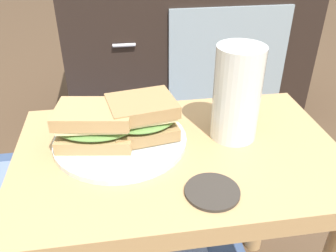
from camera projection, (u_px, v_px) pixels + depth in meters
The scene contains 8 objects.
side_table at pixel (178, 190), 0.66m from camera, with size 0.56×0.36×0.46m.
tv_cabinet at pixel (185, 51), 1.52m from camera, with size 0.96×0.46×0.58m.
area_rug at pixel (44, 208), 1.12m from camera, with size 1.15×0.66×0.01m.
plate at pixel (121, 140), 0.63m from camera, with size 0.23×0.23×0.01m, color silver.
sandwich_front at pixel (95, 125), 0.60m from camera, with size 0.15×0.11×0.07m.
sandwich_back at pixel (142, 117), 0.62m from camera, with size 0.13×0.12×0.07m.
beer_glass at pixel (237, 95), 0.61m from camera, with size 0.08×0.08×0.17m.
coaster at pixel (212, 192), 0.52m from camera, with size 0.08×0.08×0.01m, color #332D28.
Camera 1 is at (-0.09, -0.49, 0.82)m, focal length 38.03 mm.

